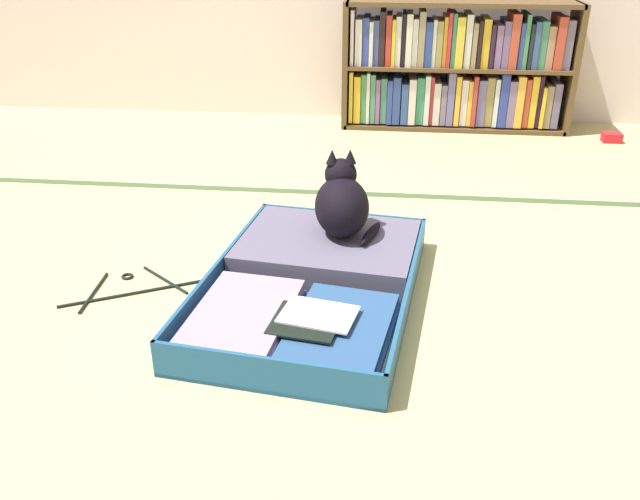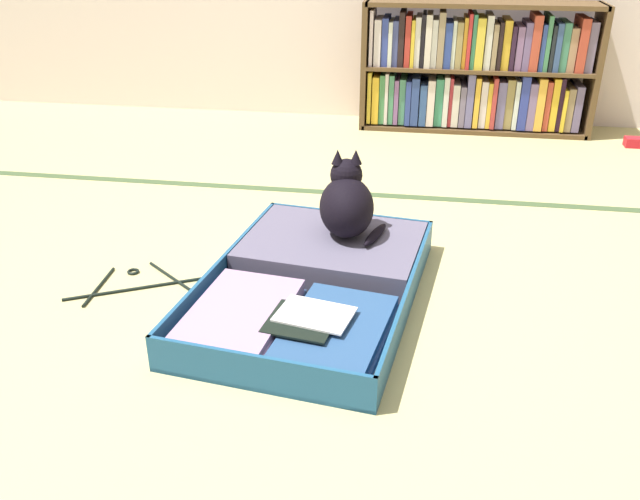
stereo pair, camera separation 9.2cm
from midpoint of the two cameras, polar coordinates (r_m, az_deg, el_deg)
The scene contains 7 objects.
ground_plane at distance 1.98m, azimuth -2.78°, elevation -7.04°, with size 10.00×10.00×0.00m, color tan.
tatami_border at distance 2.96m, azimuth 0.44°, elevation 4.95°, with size 4.80×0.05×0.00m.
bookshelf at distance 3.95m, azimuth 10.90°, elevation 15.04°, with size 1.28×0.28×0.70m.
open_suitcase at distance 2.14m, azimuth -1.74°, elevation -2.64°, with size 0.74×1.03×0.11m.
black_cat at distance 2.27m, azimuth 0.73°, elevation 4.04°, with size 0.26×0.27×0.29m.
clothes_hanger at distance 2.29m, azimuth -17.14°, elevation -3.14°, with size 0.41×0.32×0.01m.
small_red_pouch at distance 3.97m, azimuth 23.22°, elevation 8.89°, with size 0.10×0.07×0.05m.
Camera 1 is at (0.22, -1.63, 1.10)m, focal length 37.15 mm.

